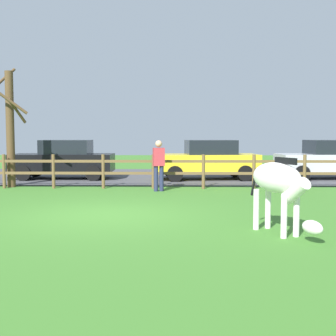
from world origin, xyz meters
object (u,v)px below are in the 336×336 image
object	(u,v)px
parked_car_silver	(329,159)
parked_car_yellow	(208,159)
visitor_near_fence	(159,163)
zebra	(279,184)
bare_tree	(10,126)
parked_car_black	(64,159)

from	to	relation	value
parked_car_silver	parked_car_yellow	world-z (taller)	same
visitor_near_fence	parked_car_yellow	bearing A→B (deg)	62.36
zebra	parked_car_silver	bearing A→B (deg)	66.85
bare_tree	visitor_near_fence	world-z (taller)	bare_tree
parked_car_yellow	visitor_near_fence	distance (m)	3.88
parked_car_yellow	visitor_near_fence	bearing A→B (deg)	-117.64
parked_car_silver	parked_car_yellow	size ratio (longest dim) A/B	0.99
zebra	parked_car_black	xyz separation A→B (m)	(-6.42, 9.74, -0.08)
bare_tree	visitor_near_fence	bearing A→B (deg)	-11.21
parked_car_silver	visitor_near_fence	world-z (taller)	visitor_near_fence
parked_car_black	visitor_near_fence	bearing A→B (deg)	-41.84
zebra	visitor_near_fence	bearing A→B (deg)	111.64
zebra	visitor_near_fence	size ratio (longest dim) A/B	1.09
bare_tree	parked_car_black	size ratio (longest dim) A/B	1.04
bare_tree	parked_car_black	distance (m)	3.08
parked_car_silver	bare_tree	bearing A→B (deg)	-167.11
bare_tree	parked_car_yellow	distance (m)	7.49
zebra	parked_car_black	world-z (taller)	parked_car_black
bare_tree	zebra	world-z (taller)	bare_tree
bare_tree	zebra	xyz separation A→B (m)	(7.63, -7.21, -1.20)
zebra	bare_tree	bearing A→B (deg)	136.62
bare_tree	parked_car_silver	bearing A→B (deg)	12.89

